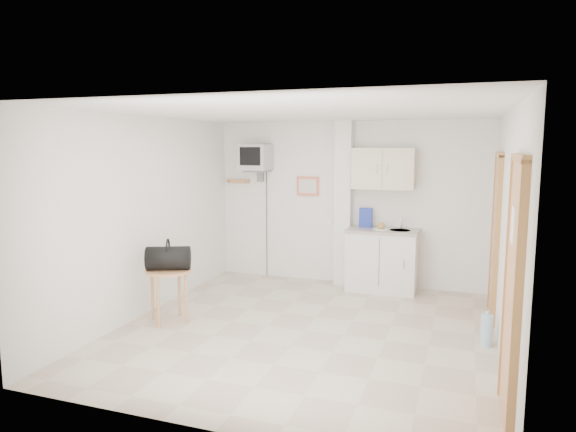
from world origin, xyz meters
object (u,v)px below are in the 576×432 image
(water_bottle, at_px, (486,330))
(crt_television, at_px, (256,158))
(round_table, at_px, (168,277))
(duffel_bag, at_px, (168,258))

(water_bottle, bearing_deg, crt_television, 152.21)
(round_table, height_order, water_bottle, round_table)
(duffel_bag, bearing_deg, crt_television, 61.83)
(round_table, distance_m, duffel_bag, 0.25)
(round_table, xyz_separation_m, water_bottle, (3.63, 0.46, -0.38))
(round_table, relative_size, duffel_bag, 1.12)
(duffel_bag, bearing_deg, water_bottle, -16.03)
(round_table, bearing_deg, water_bottle, 7.26)
(crt_television, relative_size, duffel_bag, 3.68)
(round_table, bearing_deg, duffel_bag, -43.99)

